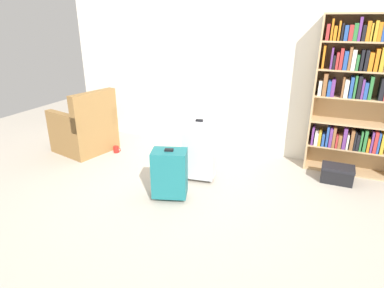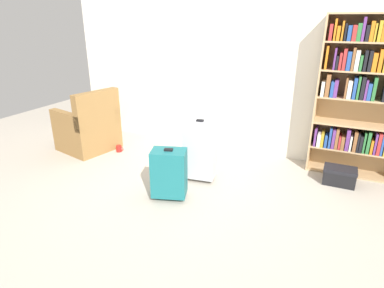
# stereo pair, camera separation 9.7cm
# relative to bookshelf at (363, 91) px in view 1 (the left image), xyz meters

# --- Properties ---
(ground_plane) EXTENTS (9.25, 9.25, 0.00)m
(ground_plane) POSITION_rel_bookshelf_xyz_m (-1.57, -1.53, -1.04)
(ground_plane) COLOR #B2A899
(back_wall) EXTENTS (5.29, 0.10, 2.60)m
(back_wall) POSITION_rel_bookshelf_xyz_m (-1.57, 0.21, 0.26)
(back_wall) COLOR silver
(back_wall) RESTS_ON ground
(bookshelf) EXTENTS (1.09, 0.29, 1.88)m
(bookshelf) POSITION_rel_bookshelf_xyz_m (0.00, 0.00, 0.00)
(bookshelf) COLOR tan
(bookshelf) RESTS_ON ground
(armchair) EXTENTS (0.84, 0.84, 0.90)m
(armchair) POSITION_rel_bookshelf_xyz_m (-3.52, -0.73, -0.72)
(armchair) COLOR olive
(armchair) RESTS_ON ground
(mug) EXTENTS (0.12, 0.08, 0.10)m
(mug) POSITION_rel_bookshelf_xyz_m (-3.08, -0.65, -0.99)
(mug) COLOR red
(mug) RESTS_ON ground
(storage_box) EXTENTS (0.36, 0.24, 0.20)m
(storage_box) POSITION_rel_bookshelf_xyz_m (-0.13, -0.37, -0.93)
(storage_box) COLOR black
(storage_box) RESTS_ON ground
(suitcase_teal) EXTENTS (0.42, 0.35, 0.57)m
(suitcase_teal) POSITION_rel_bookshelf_xyz_m (-1.77, -1.49, -0.74)
(suitcase_teal) COLOR #19666B
(suitcase_teal) RESTS_ON ground
(suitcase_silver) EXTENTS (0.39, 0.27, 0.76)m
(suitcase_silver) POSITION_rel_bookshelf_xyz_m (-1.65, -0.97, -0.64)
(suitcase_silver) COLOR #B7BABF
(suitcase_silver) RESTS_ON ground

